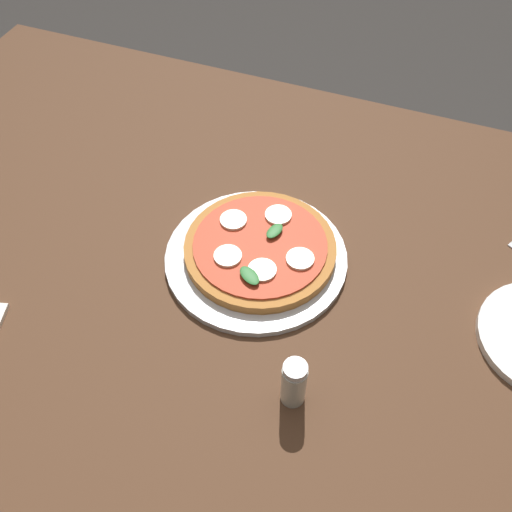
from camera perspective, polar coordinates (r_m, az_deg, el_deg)
The scene contains 5 objects.
ground_plane at distance 1.69m, azimuth -2.69°, elevation -16.33°, with size 6.00×6.00×0.00m, color #2D2B28.
dining_table at distance 1.10m, azimuth -3.96°, elevation -2.43°, with size 1.57×1.06×0.76m.
serving_tray at distance 1.01m, azimuth 0.00°, elevation -0.14°, with size 0.32×0.32×0.01m, color silver.
pizza at distance 1.01m, azimuth 0.40°, elevation 0.81°, with size 0.26×0.26×0.03m.
pepper_shaker at distance 0.84m, azimuth 3.71°, elevation -12.24°, with size 0.04×0.04×0.09m.
Camera 1 is at (0.31, -0.59, 1.55)m, focal length 41.03 mm.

